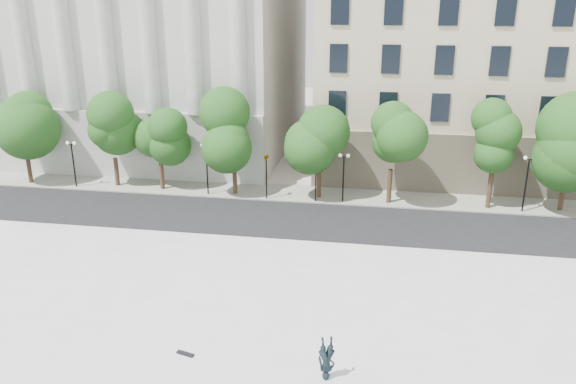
# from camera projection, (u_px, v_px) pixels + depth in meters

# --- Properties ---
(ground) EXTENTS (160.00, 160.00, 0.00)m
(ground) POSITION_uv_depth(u_px,v_px,m) (189.00, 381.00, 23.58)
(ground) COLOR beige
(ground) RESTS_ON ground
(plaza) EXTENTS (44.00, 22.00, 0.45)m
(plaza) POSITION_uv_depth(u_px,v_px,m) (209.00, 336.00, 26.29)
(plaza) COLOR white
(plaza) RESTS_ON ground
(street) EXTENTS (60.00, 8.00, 0.02)m
(street) POSITION_uv_depth(u_px,v_px,m) (270.00, 221.00, 40.34)
(street) COLOR black
(street) RESTS_ON ground
(far_sidewalk) EXTENTS (60.00, 4.00, 0.12)m
(far_sidewalk) POSITION_uv_depth(u_px,v_px,m) (284.00, 193.00, 45.91)
(far_sidewalk) COLOR #A7A69A
(far_sidewalk) RESTS_ON ground
(building_west) EXTENTS (31.50, 27.65, 25.60)m
(building_west) POSITION_uv_depth(u_px,v_px,m) (145.00, 20.00, 57.81)
(building_west) COLOR beige
(building_west) RESTS_ON ground
(building_east) EXTENTS (36.00, 26.15, 23.00)m
(building_east) POSITION_uv_depth(u_px,v_px,m) (518.00, 42.00, 53.09)
(building_east) COLOR beige
(building_east) RESTS_ON ground
(traffic_light_west) EXTENTS (0.49, 1.76, 4.20)m
(traffic_light_west) POSITION_uv_depth(u_px,v_px,m) (266.00, 155.00, 43.29)
(traffic_light_west) COLOR black
(traffic_light_west) RESTS_ON ground
(traffic_light_east) EXTENTS (1.01, 1.96, 4.28)m
(traffic_light_east) POSITION_uv_depth(u_px,v_px,m) (316.00, 156.00, 42.67)
(traffic_light_east) COLOR black
(traffic_light_east) RESTS_ON ground
(person_lying) EXTENTS (1.18, 2.06, 0.53)m
(person_lying) POSITION_uv_depth(u_px,v_px,m) (326.00, 373.00, 22.98)
(person_lying) COLOR black
(person_lying) RESTS_ON plaza
(skateboard) EXTENTS (0.85, 0.42, 0.08)m
(skateboard) POSITION_uv_depth(u_px,v_px,m) (185.00, 354.00, 24.57)
(skateboard) COLOR black
(skateboard) RESTS_ON plaza
(street_trees) EXTENTS (47.53, 4.86, 7.49)m
(street_trees) POSITION_uv_depth(u_px,v_px,m) (280.00, 136.00, 43.60)
(street_trees) COLOR #382619
(street_trees) RESTS_ON ground
(lamp_posts) EXTENTS (36.64, 0.28, 4.39)m
(lamp_posts) POSITION_uv_depth(u_px,v_px,m) (282.00, 164.00, 43.65)
(lamp_posts) COLOR black
(lamp_posts) RESTS_ON ground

